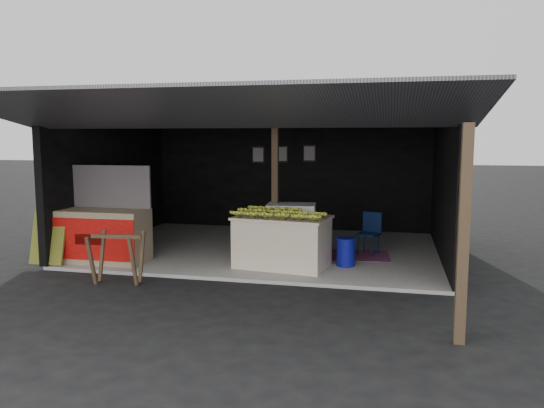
% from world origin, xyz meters
% --- Properties ---
extents(ground, '(80.00, 80.00, 0.00)m').
position_xyz_m(ground, '(0.00, 0.00, 0.00)').
color(ground, black).
rests_on(ground, ground).
extents(concrete_slab, '(7.00, 5.00, 0.06)m').
position_xyz_m(concrete_slab, '(0.00, 2.50, 0.03)').
color(concrete_slab, gray).
rests_on(concrete_slab, ground).
extents(shophouse, '(7.40, 7.29, 3.02)m').
position_xyz_m(shophouse, '(0.00, 2.82, 2.10)').
color(shophouse, black).
rests_on(shophouse, ground).
extents(banana_table, '(1.75, 1.22, 0.90)m').
position_xyz_m(banana_table, '(0.64, 0.97, 0.51)').
color(banana_table, silver).
rests_on(banana_table, concrete_slab).
extents(banana_pile, '(1.61, 1.10, 0.18)m').
position_xyz_m(banana_pile, '(0.64, 0.97, 1.05)').
color(banana_pile, gold).
rests_on(banana_pile, banana_table).
extents(white_crate, '(0.97, 0.71, 1.02)m').
position_xyz_m(white_crate, '(0.63, 1.81, 0.57)').
color(white_crate, white).
rests_on(white_crate, concrete_slab).
extents(neighbor_stall, '(1.72, 0.79, 1.76)m').
position_xyz_m(neighbor_stall, '(-2.71, 0.64, 0.59)').
color(neighbor_stall, '#998466').
rests_on(neighbor_stall, concrete_slab).
extents(green_signboard, '(0.65, 0.29, 0.96)m').
position_xyz_m(green_signboard, '(-3.51, 0.20, 0.55)').
color(green_signboard, black).
rests_on(green_signboard, concrete_slab).
extents(sawhorse, '(0.82, 0.79, 0.81)m').
position_xyz_m(sawhorse, '(-1.74, -0.55, 0.51)').
color(sawhorse, '#503B28').
rests_on(sawhorse, ground).
extents(water_barrel, '(0.32, 0.32, 0.48)m').
position_xyz_m(water_barrel, '(1.73, 1.26, 0.30)').
color(water_barrel, '#0C118A').
rests_on(water_barrel, concrete_slab).
extents(plastic_chair, '(0.49, 0.49, 0.82)m').
position_xyz_m(plastic_chair, '(2.11, 2.37, 0.54)').
color(plastic_chair, '#091635').
rests_on(plastic_chair, concrete_slab).
extents(magenta_rug, '(1.57, 1.11, 0.01)m').
position_xyz_m(magenta_rug, '(1.74, 2.13, 0.07)').
color(magenta_rug, '#771A54').
rests_on(magenta_rug, concrete_slab).
extents(picture_frames, '(1.62, 0.04, 0.46)m').
position_xyz_m(picture_frames, '(-0.17, 4.89, 1.93)').
color(picture_frames, black).
rests_on(picture_frames, shophouse).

